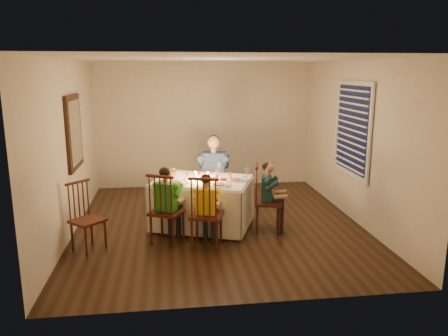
{
  "coord_description": "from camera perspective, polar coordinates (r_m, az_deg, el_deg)",
  "views": [
    {
      "loc": [
        -0.79,
        -6.66,
        2.44
      ],
      "look_at": [
        0.11,
        0.15,
        0.9
      ],
      "focal_mm": 35.0,
      "sensor_mm": 36.0,
      "label": 1
    }
  ],
  "objects": [
    {
      "name": "window_blinds",
      "position": [
        7.45,
        16.34,
        4.92
      ],
      "size": [
        0.07,
        1.34,
        1.54
      ],
      "color": "black",
      "rests_on": "wall_right"
    },
    {
      "name": "wall_right",
      "position": [
        7.4,
        16.86,
        3.28
      ],
      "size": [
        0.02,
        5.0,
        2.6
      ],
      "primitive_type": "cube",
      "color": "silver",
      "rests_on": "ground"
    },
    {
      "name": "child_teal",
      "position": [
        6.89,
        5.7,
        -8.13
      ],
      "size": [
        0.4,
        0.42,
        1.08
      ],
      "primitive_type": null,
      "rotation": [
        0.0,
        0.0,
        1.37
      ],
      "color": "#18363C",
      "rests_on": "ground"
    },
    {
      "name": "candle_right",
      "position": [
        6.79,
        -2.11,
        -1.13
      ],
      "size": [
        0.06,
        0.06,
        0.1
      ],
      "primitive_type": "cylinder",
      "color": "silver",
      "rests_on": "dining_table"
    },
    {
      "name": "ground",
      "position": [
        7.13,
        -0.7,
        -7.32
      ],
      "size": [
        5.0,
        5.0,
        0.0
      ],
      "primitive_type": "plane",
      "color": "black",
      "rests_on": "ground"
    },
    {
      "name": "chair_near_left",
      "position": [
        6.45,
        -7.34,
        -9.64
      ],
      "size": [
        0.57,
        0.56,
        1.05
      ],
      "primitive_type": null,
      "rotation": [
        0.0,
        0.0,
        2.67
      ],
      "color": "#3D1810",
      "rests_on": "ground"
    },
    {
      "name": "adult",
      "position": [
        7.77,
        -1.32,
        -5.62
      ],
      "size": [
        0.59,
        0.56,
        1.35
      ],
      "primitive_type": null,
      "rotation": [
        0.0,
        0.0,
        -0.19
      ],
      "color": "#314B7C",
      "rests_on": "ground"
    },
    {
      "name": "setting_yellow",
      "position": [
        6.43,
        -0.71,
        -2.26
      ],
      "size": [
        0.34,
        0.34,
        0.02
      ],
      "primitive_type": "cylinder",
      "rotation": [
        0.0,
        0.0,
        -0.36
      ],
      "color": "white",
      "rests_on": "dining_table"
    },
    {
      "name": "wall_left",
      "position": [
        6.91,
        -19.62,
        2.45
      ],
      "size": [
        0.02,
        5.0,
        2.6
      ],
      "primitive_type": "cube",
      "color": "silver",
      "rests_on": "ground"
    },
    {
      "name": "child_yellow",
      "position": [
        6.28,
        -2.27,
        -10.19
      ],
      "size": [
        0.43,
        0.41,
        1.06
      ],
      "primitive_type": null,
      "rotation": [
        0.0,
        0.0,
        2.85
      ],
      "color": "yellow",
      "rests_on": "ground"
    },
    {
      "name": "setting_green",
      "position": [
        6.61,
        -6.45,
        -1.93
      ],
      "size": [
        0.34,
        0.34,
        0.02
      ],
      "primitive_type": "cylinder",
      "rotation": [
        0.0,
        0.0,
        -0.36
      ],
      "color": "white",
      "rests_on": "dining_table"
    },
    {
      "name": "dining_table",
      "position": [
        6.88,
        -2.86,
        -3.28
      ],
      "size": [
        1.76,
        1.52,
        0.74
      ],
      "rotation": [
        0.0,
        0.0,
        -0.36
      ],
      "color": "silver",
      "rests_on": "ground"
    },
    {
      "name": "orange_fruit",
      "position": [
        6.81,
        -1.09,
        -1.17
      ],
      "size": [
        0.08,
        0.08,
        0.08
      ],
      "primitive_type": "sphere",
      "color": "orange",
      "rests_on": "dining_table"
    },
    {
      "name": "squash",
      "position": [
        7.28,
        -6.64,
        -0.31
      ],
      "size": [
        0.09,
        0.09,
        0.09
      ],
      "primitive_type": "sphere",
      "color": "yellow",
      "rests_on": "dining_table"
    },
    {
      "name": "chair_adult",
      "position": [
        7.77,
        -1.32,
        -5.62
      ],
      "size": [
        0.5,
        0.49,
        1.05
      ],
      "primitive_type": null,
      "rotation": [
        0.0,
        0.0,
        -0.19
      ],
      "color": "#3D1810",
      "rests_on": "ground"
    },
    {
      "name": "child_green",
      "position": [
        6.45,
        -7.34,
        -9.64
      ],
      "size": [
        0.5,
        0.49,
        1.12
      ],
      "primitive_type": null,
      "rotation": [
        0.0,
        0.0,
        2.67
      ],
      "color": "green",
      "rests_on": "ground"
    },
    {
      "name": "candle_left",
      "position": [
        6.84,
        -3.78,
        -1.04
      ],
      "size": [
        0.06,
        0.06,
        0.1
      ],
      "primitive_type": "cylinder",
      "color": "silver",
      "rests_on": "dining_table"
    },
    {
      "name": "serving_bowl",
      "position": [
        7.2,
        -6.4,
        -0.59
      ],
      "size": [
        0.26,
        0.26,
        0.05
      ],
      "primitive_type": "imported",
      "rotation": [
        0.0,
        0.0,
        -0.34
      ],
      "color": "white",
      "rests_on": "dining_table"
    },
    {
      "name": "wall_back",
      "position": [
        9.26,
        -2.57,
        5.59
      ],
      "size": [
        4.5,
        0.02,
        2.6
      ],
      "primitive_type": "cube",
      "color": "silver",
      "rests_on": "ground"
    },
    {
      "name": "setting_adult",
      "position": [
        7.1,
        -2.1,
        -0.84
      ],
      "size": [
        0.34,
        0.34,
        0.02
      ],
      "primitive_type": "cylinder",
      "rotation": [
        0.0,
        0.0,
        -0.36
      ],
      "color": "white",
      "rests_on": "dining_table"
    },
    {
      "name": "chair_extra",
      "position": [
        6.44,
        -17.12,
        -10.16
      ],
      "size": [
        0.55,
        0.55,
        0.96
      ],
      "primitive_type": null,
      "rotation": [
        0.0,
        0.0,
        0.81
      ],
      "color": "#3D1810",
      "rests_on": "ground"
    },
    {
      "name": "chair_near_right",
      "position": [
        6.28,
        -2.27,
        -10.19
      ],
      "size": [
        0.53,
        0.52,
        1.05
      ],
      "primitive_type": null,
      "rotation": [
        0.0,
        0.0,
        2.85
      ],
      "color": "#3D1810",
      "rests_on": "ground"
    },
    {
      "name": "chair_end",
      "position": [
        6.89,
        5.7,
        -8.13
      ],
      "size": [
        0.49,
        0.5,
        1.05
      ],
      "primitive_type": null,
      "rotation": [
        0.0,
        0.0,
        1.37
      ],
      "color": "#3D1810",
      "rests_on": "ground"
    },
    {
      "name": "wall_mirror",
      "position": [
        7.16,
        -18.99,
        4.45
      ],
      "size": [
        0.06,
        0.95,
        1.15
      ],
      "color": "black",
      "rests_on": "wall_left"
    },
    {
      "name": "ceiling",
      "position": [
        6.7,
        -0.76,
        14.05
      ],
      "size": [
        5.0,
        5.0,
        0.0
      ],
      "primitive_type": "plane",
      "color": "white",
      "rests_on": "wall_back"
    },
    {
      "name": "setting_teal",
      "position": [
        6.72,
        1.45,
        -1.61
      ],
      "size": [
        0.34,
        0.34,
        0.02
      ],
      "primitive_type": "cylinder",
      "rotation": [
        0.0,
        0.0,
        -0.36
      ],
      "color": "white",
      "rests_on": "dining_table"
    }
  ]
}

